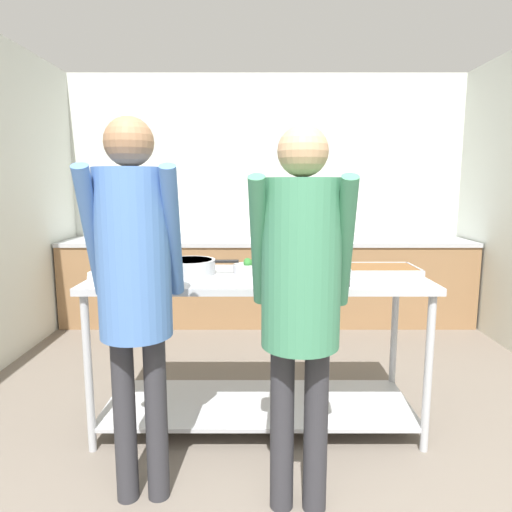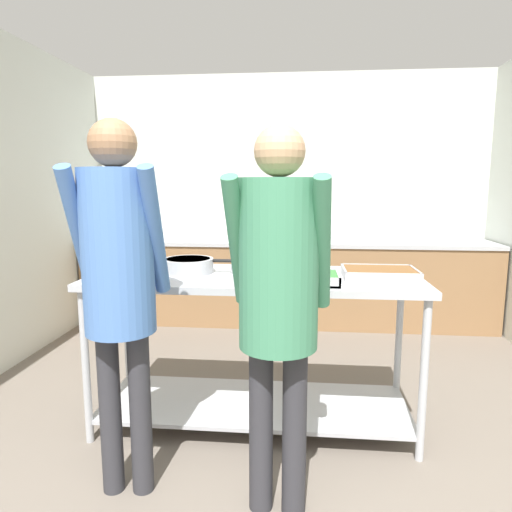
# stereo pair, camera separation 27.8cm
# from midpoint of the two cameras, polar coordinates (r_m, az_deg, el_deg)

# --- Properties ---
(wall_rear) EXTENTS (4.42, 0.06, 2.65)m
(wall_rear) POSITION_cam_midpoint_polar(r_m,az_deg,el_deg) (5.15, -0.50, 7.38)
(wall_rear) COLOR silver
(wall_rear) RESTS_ON ground_plane
(back_counter) EXTENTS (4.26, 0.65, 0.89)m
(back_counter) POSITION_cam_midpoint_polar(r_m,az_deg,el_deg) (4.89, -0.50, -3.12)
(back_counter) COLOR olive
(back_counter) RESTS_ON ground_plane
(serving_counter) EXTENTS (1.95, 0.72, 0.94)m
(serving_counter) POSITION_cam_midpoint_polar(r_m,az_deg,el_deg) (2.78, -2.89, -8.60)
(serving_counter) COLOR #ADAFB5
(serving_counter) RESTS_ON ground_plane
(plate_stack) EXTENTS (0.27, 0.27, 0.06)m
(plate_stack) POSITION_cam_midpoint_polar(r_m,az_deg,el_deg) (2.67, -20.67, -2.55)
(plate_stack) COLOR white
(plate_stack) RESTS_ON serving_counter
(sauce_pan) EXTENTS (0.45, 0.31, 0.09)m
(sauce_pan) POSITION_cam_midpoint_polar(r_m,az_deg,el_deg) (2.79, -11.34, -1.28)
(sauce_pan) COLOR #ADAFB5
(sauce_pan) RESTS_ON serving_counter
(broccoli_bowl) EXTENTS (0.19, 0.19, 0.09)m
(broccoli_bowl) POSITION_cam_midpoint_polar(r_m,az_deg,el_deg) (2.77, -4.01, -1.52)
(broccoli_bowl) COLOR #B2B2B7
(broccoli_bowl) RESTS_ON serving_counter
(serving_tray_vegetables) EXTENTS (0.41, 0.27, 0.05)m
(serving_tray_vegetables) POSITION_cam_midpoint_polar(r_m,az_deg,el_deg) (2.53, 3.21, -2.67)
(serving_tray_vegetables) COLOR #ADAFB5
(serving_tray_vegetables) RESTS_ON serving_counter
(serving_tray_roast) EXTENTS (0.42, 0.30, 0.05)m
(serving_tray_roast) POSITION_cam_midpoint_polar(r_m,az_deg,el_deg) (2.76, 12.30, -1.87)
(serving_tray_roast) COLOR #ADAFB5
(serving_tray_roast) RESTS_ON serving_counter
(guest_serving_left) EXTENTS (0.45, 0.36, 1.71)m
(guest_serving_left) POSITION_cam_midpoint_polar(r_m,az_deg,el_deg) (1.93, 1.30, -3.23)
(guest_serving_left) COLOR #2D2D33
(guest_serving_left) RESTS_ON ground_plane
(guest_serving_right) EXTENTS (0.44, 0.36, 1.75)m
(guest_serving_right) POSITION_cam_midpoint_polar(r_m,az_deg,el_deg) (2.10, -18.93, -1.76)
(guest_serving_right) COLOR #2D2D33
(guest_serving_right) RESTS_ON ground_plane
(water_bottle) EXTENTS (0.08, 0.08, 0.24)m
(water_bottle) POSITION_cam_midpoint_polar(r_m,az_deg,el_deg) (5.07, -17.07, 3.23)
(water_bottle) COLOR silver
(water_bottle) RESTS_ON back_counter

